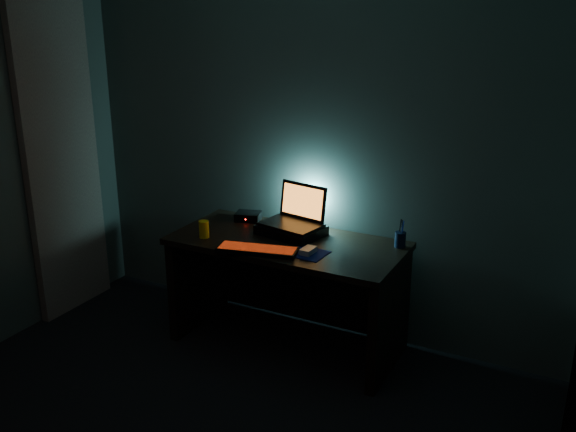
# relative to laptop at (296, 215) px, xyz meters

# --- Properties ---
(room) EXTENTS (3.50, 4.00, 2.50)m
(room) POSITION_rel_laptop_xyz_m (0.02, -1.79, 0.38)
(room) COLOR black
(room) RESTS_ON ground
(desk) EXTENTS (1.50, 0.70, 0.75)m
(desk) POSITION_rel_laptop_xyz_m (0.02, -0.11, -0.38)
(desk) COLOR black
(desk) RESTS_ON ground
(curtain) EXTENTS (0.06, 0.65, 2.30)m
(curtain) POSITION_rel_laptop_xyz_m (-1.69, -0.37, 0.28)
(curtain) COLOR #B5A991
(curtain) RESTS_ON ground
(riser) EXTENTS (0.45, 0.37, 0.06)m
(riser) POSITION_rel_laptop_xyz_m (-0.01, -0.05, -0.09)
(riser) COLOR black
(riser) RESTS_ON desk
(laptop) EXTENTS (0.42, 0.35, 0.26)m
(laptop) POSITION_rel_laptop_xyz_m (0.00, 0.00, 0.00)
(laptop) COLOR black
(laptop) RESTS_ON riser
(keyboard) EXTENTS (0.52, 0.27, 0.03)m
(keyboard) POSITION_rel_laptop_xyz_m (-0.05, -0.43, -0.11)
(keyboard) COLOR black
(keyboard) RESTS_ON desk
(mousepad) EXTENTS (0.23, 0.21, 0.00)m
(mousepad) POSITION_rel_laptop_xyz_m (0.24, -0.31, -0.12)
(mousepad) COLOR navy
(mousepad) RESTS_ON desk
(mouse) EXTENTS (0.07, 0.12, 0.03)m
(mouse) POSITION_rel_laptop_xyz_m (0.24, -0.31, -0.10)
(mouse) COLOR #A1A1A7
(mouse) RESTS_ON mousepad
(pen_cup) EXTENTS (0.08, 0.08, 0.10)m
(pen_cup) POSITION_rel_laptop_xyz_m (0.70, 0.06, -0.07)
(pen_cup) COLOR black
(pen_cup) RESTS_ON desk
(juice_glass) EXTENTS (0.08, 0.08, 0.11)m
(juice_glass) POSITION_rel_laptop_xyz_m (-0.49, -0.36, -0.06)
(juice_glass) COLOR yellow
(juice_glass) RESTS_ON desk
(router) EXTENTS (0.20, 0.18, 0.06)m
(router) POSITION_rel_laptop_xyz_m (-0.41, 0.07, -0.09)
(router) COLOR black
(router) RESTS_ON desk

